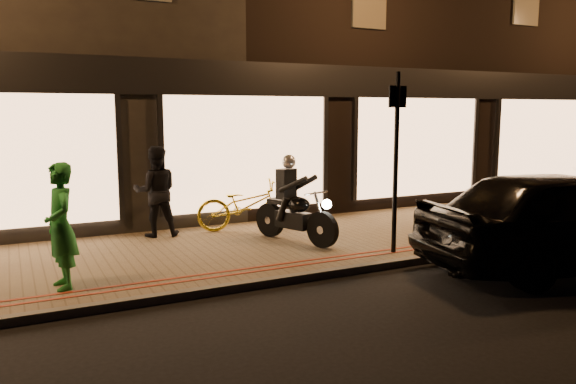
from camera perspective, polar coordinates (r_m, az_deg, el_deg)
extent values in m
plane|color=black|center=(8.70, 6.15, -8.43)|extent=(90.00, 90.00, 0.00)
cube|color=brown|center=(10.37, 0.16, -5.32)|extent=(50.00, 4.00, 0.12)
cube|color=#59544C|center=(8.73, 5.98, -7.97)|extent=(50.00, 0.14, 0.12)
cube|color=maroon|center=(9.04, 4.62, -6.97)|extent=(50.00, 0.06, 0.01)
cube|color=maroon|center=(9.20, 3.97, -6.69)|extent=(50.00, 0.06, 0.01)
cube|color=black|center=(19.24, 6.97, 13.42)|extent=(12.00, 10.00, 8.50)
cube|color=black|center=(11.87, -4.15, 11.40)|extent=(48.00, 0.12, 0.70)
cube|color=#EEAF77|center=(10.98, -26.33, 2.79)|extent=(3.60, 0.06, 2.38)
cube|color=#EEAF77|center=(11.88, -4.05, 3.97)|extent=(3.60, 0.06, 2.38)
cube|color=#EEAF77|center=(14.21, 13.00, 4.47)|extent=(3.60, 0.06, 2.38)
cube|color=#EEAF77|center=(17.42, 24.55, 4.60)|extent=(3.60, 0.06, 2.38)
cube|color=#3F331E|center=(16.89, 23.08, 17.52)|extent=(0.90, 0.06, 1.30)
cylinder|color=black|center=(9.81, 3.53, -3.84)|extent=(0.33, 0.64, 0.64)
cylinder|color=black|center=(10.67, -1.84, -2.84)|extent=(0.33, 0.64, 0.64)
cylinder|color=silver|center=(9.81, 3.53, -3.84)|extent=(0.18, 0.18, 0.14)
cylinder|color=silver|center=(10.67, -1.84, -2.84)|extent=(0.18, 0.18, 0.14)
cube|color=black|center=(10.25, 0.52, -2.84)|extent=(0.48, 0.75, 0.30)
ellipsoid|color=black|center=(10.11, 1.06, -1.27)|extent=(0.48, 0.58, 0.29)
cube|color=black|center=(10.40, -0.69, -1.00)|extent=(0.40, 0.59, 0.09)
cylinder|color=silver|center=(9.80, 2.88, -0.11)|extent=(0.57, 0.24, 0.03)
cylinder|color=silver|center=(9.79, 3.32, -2.08)|extent=(0.16, 0.32, 0.71)
sphere|color=white|center=(9.67, 3.96, -1.25)|extent=(0.22, 0.22, 0.17)
cylinder|color=silver|center=(10.66, -0.81, -3.07)|extent=(0.25, 0.54, 0.07)
cube|color=black|center=(10.26, -0.17, 0.85)|extent=(0.39, 0.32, 0.55)
sphere|color=silver|center=(10.17, 0.08, 3.11)|extent=(0.33, 0.33, 0.26)
cylinder|color=black|center=(9.92, 0.53, 0.77)|extent=(0.36, 0.57, 0.34)
cylinder|color=black|center=(10.16, 1.76, 0.94)|extent=(0.21, 0.61, 0.34)
cylinder|color=black|center=(10.20, -0.55, -1.76)|extent=(0.26, 0.28, 0.46)
cylinder|color=black|center=(10.40, 0.52, -1.56)|extent=(0.13, 0.27, 0.46)
cylinder|color=black|center=(9.46, 10.89, 2.82)|extent=(0.08, 0.08, 3.00)
cube|color=black|center=(9.43, 11.07, 9.49)|extent=(0.35, 0.04, 0.35)
imported|color=gold|center=(11.21, -4.32, -1.35)|extent=(2.04, 1.15, 1.02)
imported|color=#217F30|center=(8.07, -22.10, -3.23)|extent=(0.50, 0.68, 1.70)
imported|color=black|center=(10.90, -13.28, 0.05)|extent=(0.93, 0.78, 1.72)
imported|color=black|center=(9.84, 26.41, -2.45)|extent=(5.01, 2.63, 1.63)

